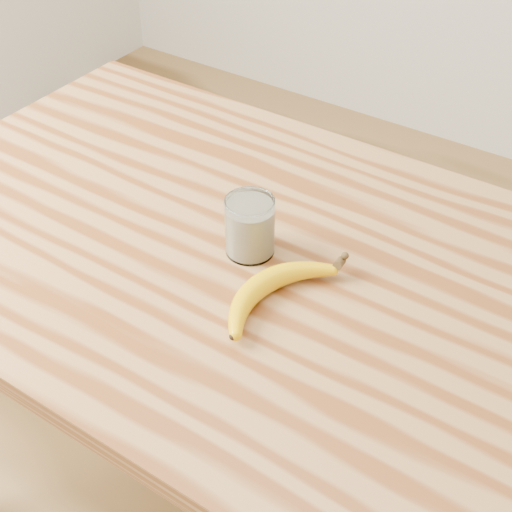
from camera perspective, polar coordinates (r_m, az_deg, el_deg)
The scene contains 3 objects.
table at distance 1.26m, azimuth -2.85°, elevation -3.13°, with size 1.20×0.80×0.90m.
smoothie_glass at distance 1.12m, azimuth -0.49°, elevation 2.32°, with size 0.08×0.08×0.10m.
banana at distance 1.06m, azimuth 0.51°, elevation -2.20°, with size 0.11×0.29×0.04m, color #E8AA02, non-canonical shape.
Camera 1 is at (0.56, -0.72, 1.64)m, focal length 50.00 mm.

